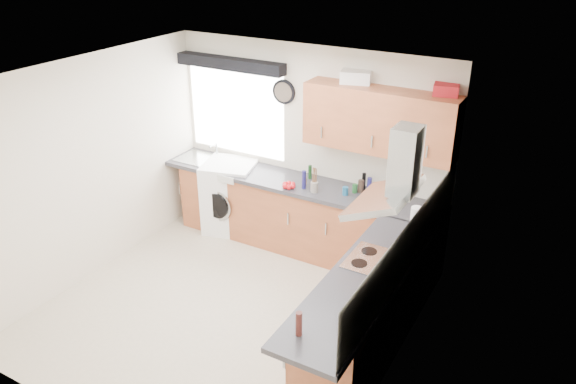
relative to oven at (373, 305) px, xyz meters
The scene contains 36 objects.
ground_plane 1.59m from the oven, 168.69° to the right, with size 3.60×3.60×0.00m, color beige.
ceiling 2.58m from the oven, 168.69° to the right, with size 3.60×3.60×0.02m, color white.
wall_back 2.28m from the oven, 135.00° to the left, with size 3.60×0.02×2.50m, color silver.
wall_front 2.71m from the oven, 125.54° to the right, with size 3.60×0.02×2.50m, color silver.
wall_left 3.41m from the oven, behind, with size 0.02×3.60×2.50m, color silver.
wall_right 0.93m from the oven, 45.00° to the right, with size 0.02×3.60×2.50m, color silver.
window 3.16m from the oven, 149.70° to the left, with size 1.40×0.02×1.10m, color white.
window_blind 3.40m from the oven, 151.23° to the left, with size 1.50×0.18×0.14m, color black.
splashback 0.81m from the oven, ahead, with size 0.01×3.00×0.54m, color white.
base_cab_back 2.01m from the oven, 142.90° to the left, with size 3.00×0.58×0.86m, color brown.
base_cab_corner 1.20m from the oven, 90.00° to the left, with size 0.60×0.60×0.86m, color brown.
base_cab_right 0.15m from the oven, 86.19° to the right, with size 0.58×2.10×0.86m, color brown.
worktop_back 1.98m from the oven, 141.34° to the left, with size 3.60×0.62×0.05m, color #2C2C31.
worktop_right 0.55m from the oven, 90.00° to the right, with size 0.62×2.42×0.05m, color #2C2C31.
sink 3.12m from the oven, 157.02° to the left, with size 0.84×0.46×0.10m, color #A0A7AB, non-canonical shape.
oven is the anchor object (origin of this frame).
hob_plate 0.49m from the oven, 90.00° to the left, with size 0.52×0.52×0.01m, color #A0A7AB.
extractor_hood 1.35m from the oven, ahead, with size 0.52×0.78×0.66m, color #A0A7AB, non-canonical shape.
upper_cabinets 1.99m from the oven, 112.54° to the left, with size 1.70×0.35×0.70m, color brown.
washing_machine 2.76m from the oven, 154.24° to the left, with size 0.64×0.62×0.94m, color white.
wall_clock 2.77m from the oven, 141.51° to the left, with size 0.30×0.30×0.04m, color black.
casserole 2.45m from the oven, 122.10° to the left, with size 0.33×0.23×0.14m, color white.
storage_box 2.28m from the oven, 85.97° to the left, with size 0.25×0.21×0.11m, color red.
utensil_pot 1.67m from the oven, 138.41° to the left, with size 0.09×0.09×0.12m, color gray.
kitchen_roll 0.98m from the oven, 80.91° to the left, with size 0.12×0.12×0.26m, color white.
tomato_cluster 1.87m from the oven, 146.19° to the left, with size 0.14×0.14×0.07m, color red, non-canonical shape.
jar_0 2.03m from the oven, 135.90° to the left, with size 0.04×0.04×0.17m, color #143816.
jar_1 1.57m from the oven, 121.26° to the left, with size 0.06×0.06×0.10m, color #1E5526.
jar_2 1.59m from the oven, 118.51° to the left, with size 0.07×0.07×0.15m, color #39291F.
jar_3 1.81m from the oven, 141.14° to the left, with size 0.05×0.05×0.22m, color #1A1853.
jar_4 1.53m from the oven, 125.94° to the left, with size 0.07×0.07×0.10m, color #1A577F.
jar_5 1.39m from the oven, 111.18° to the left, with size 0.05×0.05×0.11m, color #1C1750.
jar_6 1.65m from the oven, 117.19° to the left, with size 0.04×0.04×0.22m, color black.
jar_7 1.89m from the oven, 139.21° to the left, with size 0.04×0.04×0.09m, color brown.
jar_8 1.60m from the oven, 114.83° to the left, with size 0.05×0.05×0.18m, color navy.
bottle_0 1.38m from the oven, 96.31° to the right, with size 0.05×0.05×0.21m, color #491E1A.
Camera 1 is at (2.96, -3.91, 3.72)m, focal length 35.00 mm.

